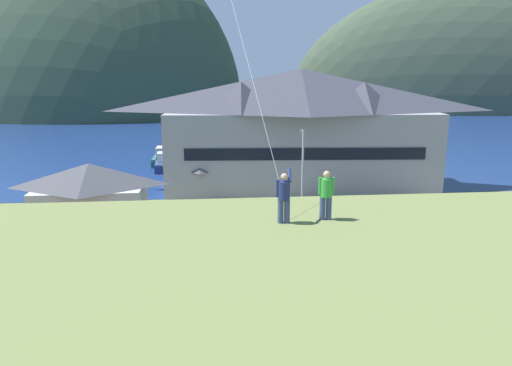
% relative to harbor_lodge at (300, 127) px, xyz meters
% --- Properties ---
extents(ground_plane, '(600.00, 600.00, 0.00)m').
position_rel_harbor_lodge_xyz_m(ground_plane, '(-6.69, -21.10, -6.27)').
color(ground_plane, '#66604C').
extents(parking_lot_pad, '(40.00, 20.00, 0.10)m').
position_rel_harbor_lodge_xyz_m(parking_lot_pad, '(-6.69, -16.10, -6.22)').
color(parking_lot_pad, slate).
rests_on(parking_lot_pad, ground).
extents(bay_water, '(360.00, 84.00, 0.03)m').
position_rel_harbor_lodge_xyz_m(bay_water, '(-6.69, 38.90, -6.26)').
color(bay_water, navy).
rests_on(bay_water, ground).
extents(far_hill_west_ridge, '(80.78, 58.19, 93.59)m').
position_rel_harbor_lodge_xyz_m(far_hill_west_ridge, '(-39.99, 94.16, -6.27)').
color(far_hill_west_ridge, '#334733').
rests_on(far_hill_west_ridge, ground).
extents(far_hill_east_peak, '(124.76, 46.52, 80.92)m').
position_rel_harbor_lodge_xyz_m(far_hill_east_peak, '(76.88, 100.86, -6.27)').
color(far_hill_east_peak, '#3D4C38').
rests_on(far_hill_east_peak, ground).
extents(harbor_lodge, '(27.88, 11.64, 11.84)m').
position_rel_harbor_lodge_xyz_m(harbor_lodge, '(0.00, 0.00, 0.00)').
color(harbor_lodge, '#999E99').
rests_on(harbor_lodge, ground).
extents(storage_shed_near_lot, '(8.06, 5.35, 5.24)m').
position_rel_harbor_lodge_xyz_m(storage_shed_near_lot, '(-17.34, -12.48, -3.55)').
color(storage_shed_near_lot, beige).
rests_on(storage_shed_near_lot, ground).
extents(storage_shed_waterside, '(4.65, 4.99, 4.16)m').
position_rel_harbor_lodge_xyz_m(storage_shed_waterside, '(-9.71, -1.32, -4.11)').
color(storage_shed_waterside, '#474C56').
rests_on(storage_shed_waterside, ground).
extents(wharf_dock, '(3.20, 14.79, 0.70)m').
position_rel_harbor_lodge_xyz_m(wharf_dock, '(-11.37, 12.98, -5.92)').
color(wharf_dock, '#70604C').
rests_on(wharf_dock, ground).
extents(moored_boat_wharfside, '(2.53, 7.85, 2.16)m').
position_rel_harbor_lodge_xyz_m(moored_boat_wharfside, '(-14.98, 15.52, -5.55)').
color(moored_boat_wharfside, '#23564C').
rests_on(moored_boat_wharfside, ground).
extents(moored_boat_outer_mooring, '(3.35, 8.12, 2.16)m').
position_rel_harbor_lodge_xyz_m(moored_boat_outer_mooring, '(-7.76, 10.92, -5.55)').
color(moored_boat_outer_mooring, '#23564C').
rests_on(moored_boat_outer_mooring, ground).
extents(moored_boat_inner_slip, '(2.26, 6.03, 2.16)m').
position_rel_harbor_lodge_xyz_m(moored_boat_inner_slip, '(-14.63, 11.01, -5.55)').
color(moored_boat_inner_slip, navy).
rests_on(moored_boat_inner_slip, ground).
extents(parked_car_back_row_right, '(4.24, 2.14, 1.82)m').
position_rel_harbor_lodge_xyz_m(parked_car_back_row_right, '(4.75, -20.30, -5.21)').
color(parked_car_back_row_right, black).
rests_on(parked_car_back_row_right, parking_lot_pad).
extents(parked_car_front_row_end, '(4.26, 2.17, 1.82)m').
position_rel_harbor_lodge_xyz_m(parked_car_front_row_end, '(-15.08, -20.84, -5.21)').
color(parked_car_front_row_end, red).
rests_on(parked_car_front_row_end, parking_lot_pad).
extents(parked_car_front_row_silver, '(4.33, 2.32, 1.82)m').
position_rel_harbor_lodge_xyz_m(parked_car_front_row_silver, '(-3.73, -20.39, -5.21)').
color(parked_car_front_row_silver, navy).
rests_on(parked_car_front_row_silver, parking_lot_pad).
extents(parked_car_mid_row_far, '(4.26, 2.17, 1.82)m').
position_rel_harbor_lodge_xyz_m(parked_car_mid_row_far, '(-10.58, -14.75, -5.21)').
color(parked_car_mid_row_far, '#236633').
rests_on(parked_car_mid_row_far, parking_lot_pad).
extents(parked_car_lone_by_shed, '(4.27, 2.19, 1.82)m').
position_rel_harbor_lodge_xyz_m(parked_car_lone_by_shed, '(8.58, -15.09, -5.21)').
color(parked_car_lone_by_shed, slate).
rests_on(parked_car_lone_by_shed, parking_lot_pad).
extents(parked_car_mid_row_near, '(4.30, 2.25, 1.82)m').
position_rel_harbor_lodge_xyz_m(parked_car_mid_row_near, '(3.84, -13.83, -5.21)').
color(parked_car_mid_row_near, slate).
rests_on(parked_car_mid_row_near, parking_lot_pad).
extents(parked_car_back_row_left, '(4.35, 2.37, 1.82)m').
position_rel_harbor_lodge_xyz_m(parked_car_back_row_left, '(-4.10, -14.45, -5.21)').
color(parked_car_back_row_left, '#236633').
rests_on(parked_car_back_row_left, parking_lot_pad).
extents(parked_car_mid_row_center, '(4.33, 2.33, 1.82)m').
position_rel_harbor_lodge_xyz_m(parked_car_mid_row_center, '(-22.84, -14.25, -5.21)').
color(parked_car_mid_row_center, '#B28923').
rests_on(parked_car_mid_row_center, parking_lot_pad).
extents(parking_light_pole, '(0.24, 0.78, 7.05)m').
position_rel_harbor_lodge_xyz_m(parking_light_pole, '(-1.75, -10.55, -2.11)').
color(parking_light_pole, '#ADADB2').
rests_on(parking_light_pole, parking_lot_pad).
extents(person_kite_flyer, '(0.56, 0.64, 1.86)m').
position_rel_harbor_lodge_xyz_m(person_kite_flyer, '(-6.27, -30.34, 1.02)').
color(person_kite_flyer, '#384770').
rests_on(person_kite_flyer, grassy_hill_foreground).
extents(person_companion, '(0.55, 0.40, 1.74)m').
position_rel_harbor_lodge_xyz_m(person_companion, '(-4.75, -30.08, 1.01)').
color(person_companion, '#384770').
rests_on(person_companion, grassy_hill_foreground).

